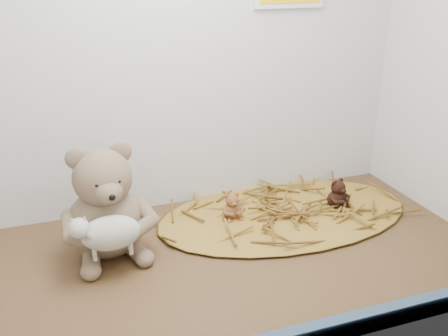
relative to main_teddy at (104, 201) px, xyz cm
name	(u,v)px	position (x,y,z in cm)	size (l,w,h in cm)	color
alcove_shell	(194,38)	(19.77, -2.21, 32.65)	(120.40, 60.20, 90.40)	#3A2414
straw_bed	(285,213)	(43.73, 2.74, -11.72)	(65.00, 37.74, 1.26)	olive
main_teddy	(104,201)	(0.00, 0.00, 0.00)	(19.91, 21.02, 24.69)	#876E53
toy_lamb	(111,233)	(0.00, -8.85, -2.98)	(15.22, 9.29, 9.84)	beige
mini_teddy_tan	(232,204)	(30.13, 4.21, -7.80)	(5.30, 5.60, 6.58)	brown
mini_teddy_brown	(337,192)	(57.34, 1.26, -7.38)	(5.99, 6.32, 7.42)	black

